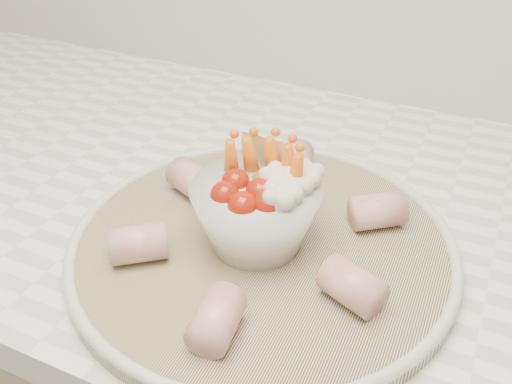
% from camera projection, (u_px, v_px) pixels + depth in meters
% --- Properties ---
extents(serving_platter, '(0.40, 0.40, 0.02)m').
position_uv_depth(serving_platter, '(262.00, 244.00, 0.58)').
color(serving_platter, navy).
rests_on(serving_platter, kitchen_counter).
extents(veggie_bowl, '(0.13, 0.13, 0.11)m').
position_uv_depth(veggie_bowl, '(259.00, 208.00, 0.55)').
color(veggie_bowl, silver).
rests_on(veggie_bowl, serving_platter).
extents(cured_meat_rolls, '(0.27, 0.31, 0.04)m').
position_uv_depth(cured_meat_rolls, '(263.00, 227.00, 0.57)').
color(cured_meat_rolls, '#B95456').
rests_on(cured_meat_rolls, serving_platter).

